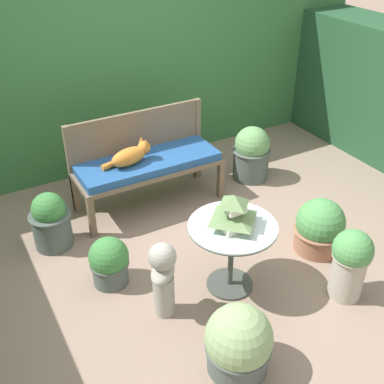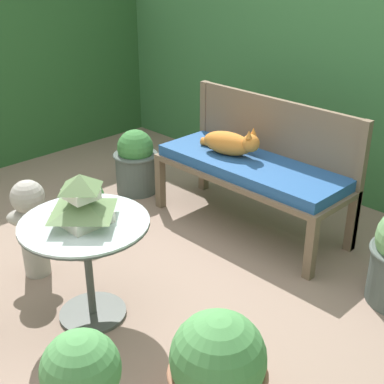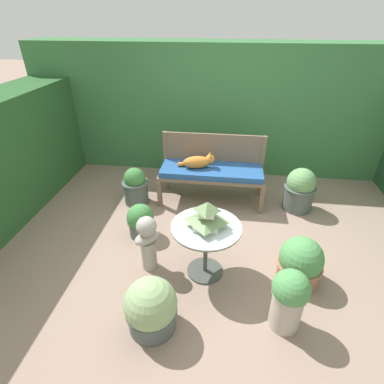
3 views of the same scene
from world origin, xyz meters
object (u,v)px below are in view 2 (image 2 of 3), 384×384
object	(u,v)px
cat	(231,143)
garden_bust	(31,222)
potted_plant_bench_left	(136,162)
pagoda_birdhouse	(82,202)
garden_bench	(250,171)
potted_plant_patio_mid	(218,368)
patio_table	(86,243)
potted_plant_hedge_corner	(83,206)

from	to	relation	value
cat	garden_bust	distance (m)	1.50
potted_plant_bench_left	cat	bearing A→B (deg)	11.90
cat	pagoda_birdhouse	size ratio (longest dim) A/B	1.62
garden_bench	potted_plant_patio_mid	world-z (taller)	garden_bench
garden_bench	patio_table	world-z (taller)	patio_table
garden_bench	potted_plant_bench_left	size ratio (longest dim) A/B	2.70
garden_bench	pagoda_birdhouse	distance (m)	1.47
garden_bust	potted_plant_bench_left	bearing A→B (deg)	63.31
pagoda_birdhouse	potted_plant_bench_left	xyz separation A→B (m)	(-1.12, 1.25, -0.46)
patio_table	potted_plant_patio_mid	distance (m)	0.99
cat	potted_plant_hedge_corner	world-z (taller)	cat
garden_bust	potted_plant_bench_left	world-z (taller)	garden_bust
garden_bust	potted_plant_bench_left	distance (m)	1.35
potted_plant_hedge_corner	garden_bench	bearing A→B (deg)	49.32
pagoda_birdhouse	potted_plant_patio_mid	distance (m)	1.08
garden_bench	garden_bust	world-z (taller)	garden_bust
cat	patio_table	world-z (taller)	cat
patio_table	potted_plant_bench_left	distance (m)	1.69
garden_bust	garden_bench	bearing A→B (deg)	19.93
garden_bust	potted_plant_patio_mid	size ratio (longest dim) A/B	1.28
pagoda_birdhouse	potted_plant_bench_left	bearing A→B (deg)	131.91
cat	potted_plant_bench_left	bearing A→B (deg)	178.68
patio_table	potted_plant_hedge_corner	xyz separation A→B (m)	(-0.84, 0.52, -0.27)
potted_plant_patio_mid	garden_bench	bearing A→B (deg)	125.29
garden_bust	potted_plant_patio_mid	xyz separation A→B (m)	(1.57, 0.02, -0.14)
pagoda_birdhouse	potted_plant_patio_mid	xyz separation A→B (m)	(0.96, 0.02, -0.49)
cat	potted_plant_bench_left	size ratio (longest dim) A/B	0.96
potted_plant_patio_mid	potted_plant_bench_left	size ratio (longest dim) A/B	0.93
garden_bust	potted_plant_patio_mid	world-z (taller)	garden_bust
garden_bench	cat	size ratio (longest dim) A/B	2.82
garden_bench	potted_plant_hedge_corner	world-z (taller)	garden_bench
patio_table	garden_bust	xyz separation A→B (m)	(-0.61, -0.00, -0.11)
garden_bench	potted_plant_hedge_corner	xyz separation A→B (m)	(-0.79, -0.92, -0.24)
garden_bench	potted_plant_bench_left	xyz separation A→B (m)	(-1.07, -0.20, -0.19)
potted_plant_patio_mid	pagoda_birdhouse	bearing A→B (deg)	-178.99
potted_plant_hedge_corner	pagoda_birdhouse	bearing A→B (deg)	-31.69
potted_plant_patio_mid	potted_plant_bench_left	distance (m)	2.42
cat	potted_plant_patio_mid	distance (m)	1.89
garden_bench	pagoda_birdhouse	xyz separation A→B (m)	(0.05, -1.44, 0.27)
potted_plant_patio_mid	potted_plant_bench_left	world-z (taller)	potted_plant_bench_left
patio_table	pagoda_birdhouse	size ratio (longest dim) A/B	2.16
potted_plant_hedge_corner	potted_plant_patio_mid	bearing A→B (deg)	-15.59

